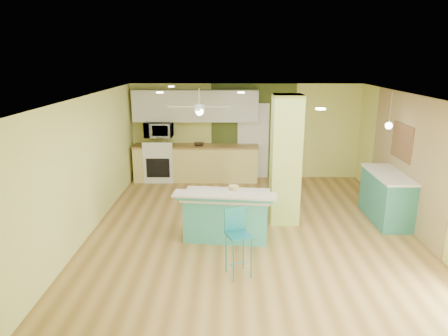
{
  "coord_description": "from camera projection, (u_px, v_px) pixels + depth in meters",
  "views": [
    {
      "loc": [
        -0.44,
        -6.92,
        3.17
      ],
      "look_at": [
        -0.53,
        0.4,
        1.12
      ],
      "focal_mm": 32.0,
      "sensor_mm": 36.0,
      "label": 1
    }
  ],
  "objects": [
    {
      "name": "stove",
      "position": [
        160.0,
        163.0,
        10.49
      ],
      "size": [
        0.76,
        0.66,
        1.08
      ],
      "color": "white",
      "rests_on": "floor"
    },
    {
      "name": "wood_panel",
      "position": [
        406.0,
        159.0,
        7.72
      ],
      "size": [
        0.02,
        3.4,
        2.5
      ],
      "primitive_type": "cube",
      "color": "#9C8159",
      "rests_on": "floor"
    },
    {
      "name": "microwave",
      "position": [
        159.0,
        130.0,
        10.26
      ],
      "size": [
        0.7,
        0.48,
        0.39
      ],
      "primitive_type": "imported",
      "color": "white",
      "rests_on": "wall_back"
    },
    {
      "name": "pendant_lamp",
      "position": [
        389.0,
        125.0,
        7.69
      ],
      "size": [
        0.14,
        0.14,
        0.69
      ],
      "color": "silver",
      "rests_on": "ceiling"
    },
    {
      "name": "peninsula",
      "position": [
        226.0,
        214.0,
        7.16
      ],
      "size": [
        1.78,
        1.08,
        0.94
      ],
      "rotation": [
        0.0,
        0.0,
        -0.09
      ],
      "color": "teal",
      "rests_on": "floor"
    },
    {
      "name": "upper_cabinets",
      "position": [
        195.0,
        106.0,
        10.2
      ],
      "size": [
        3.2,
        0.34,
        0.8
      ],
      "primitive_type": "cube",
      "color": "silver",
      "rests_on": "wall_back"
    },
    {
      "name": "floor",
      "position": [
        252.0,
        231.0,
        7.51
      ],
      "size": [
        6.0,
        7.0,
        0.01
      ],
      "primitive_type": "cube",
      "color": "olive",
      "rests_on": "ground"
    },
    {
      "name": "bar_stool",
      "position": [
        237.0,
        231.0,
        5.88
      ],
      "size": [
        0.44,
        0.44,
        1.02
      ],
      "rotation": [
        0.0,
        0.0,
        0.39
      ],
      "color": "teal",
      "rests_on": "floor"
    },
    {
      "name": "kitchen_run",
      "position": [
        196.0,
        163.0,
        10.48
      ],
      "size": [
        3.25,
        0.63,
        0.94
      ],
      "color": "#E6D078",
      "rests_on": "floor"
    },
    {
      "name": "olive_accent",
      "position": [
        253.0,
        132.0,
        10.53
      ],
      "size": [
        2.2,
        0.02,
        2.5
      ],
      "primitive_type": "cube",
      "color": "#424F1F",
      "rests_on": "floor"
    },
    {
      "name": "column",
      "position": [
        286.0,
        160.0,
        7.65
      ],
      "size": [
        0.55,
        0.55,
        2.5
      ],
      "primitive_type": "cube",
      "color": "#AFC35A",
      "rests_on": "floor"
    },
    {
      "name": "wall_front",
      "position": [
        274.0,
        265.0,
        3.8
      ],
      "size": [
        6.0,
        0.01,
        2.5
      ],
      "primitive_type": "cube",
      "color": "#E2E47A",
      "rests_on": "floor"
    },
    {
      "name": "fruit_bowl",
      "position": [
        199.0,
        144.0,
        10.32
      ],
      "size": [
        0.32,
        0.32,
        0.07
      ],
      "primitive_type": "imported",
      "rotation": [
        0.0,
        0.0,
        0.2
      ],
      "color": "#392617",
      "rests_on": "kitchen_run"
    },
    {
      "name": "ceiling",
      "position": [
        255.0,
        97.0,
        6.84
      ],
      "size": [
        6.0,
        7.0,
        0.01
      ],
      "primitive_type": "cube",
      "color": "white",
      "rests_on": "wall_back"
    },
    {
      "name": "interior_door",
      "position": [
        253.0,
        141.0,
        10.57
      ],
      "size": [
        0.82,
        0.05,
        2.0
      ],
      "primitive_type": "cube",
      "color": "white",
      "rests_on": "floor"
    },
    {
      "name": "wall_back",
      "position": [
        246.0,
        132.0,
        10.55
      ],
      "size": [
        6.0,
        0.01,
        2.5
      ],
      "primitive_type": "cube",
      "color": "#E2E47A",
      "rests_on": "floor"
    },
    {
      "name": "wall_left",
      "position": [
        87.0,
        166.0,
        7.21
      ],
      "size": [
        0.01,
        7.0,
        2.5
      ],
      "primitive_type": "cube",
      "color": "#E2E47A",
      "rests_on": "floor"
    },
    {
      "name": "wall_decor",
      "position": [
        402.0,
        142.0,
        7.83
      ],
      "size": [
        0.03,
        0.9,
        0.7
      ],
      "primitive_type": "cube",
      "color": "brown",
      "rests_on": "wood_panel"
    },
    {
      "name": "ceiling_fan",
      "position": [
        199.0,
        107.0,
        8.89
      ],
      "size": [
        1.41,
        1.41,
        0.61
      ],
      "color": "white",
      "rests_on": "ceiling"
    },
    {
      "name": "canister",
      "position": [
        234.0,
        190.0,
        7.03
      ],
      "size": [
        0.17,
        0.17,
        0.17
      ],
      "primitive_type": "cylinder",
      "color": "gold",
      "rests_on": "peninsula"
    },
    {
      "name": "side_counter",
      "position": [
        387.0,
        197.0,
        7.91
      ],
      "size": [
        0.64,
        1.51,
        0.97
      ],
      "color": "teal",
      "rests_on": "floor"
    },
    {
      "name": "wall_right",
      "position": [
        421.0,
        168.0,
        7.14
      ],
      "size": [
        0.01,
        7.0,
        2.5
      ],
      "primitive_type": "cube",
      "color": "#E2E47A",
      "rests_on": "floor"
    }
  ]
}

